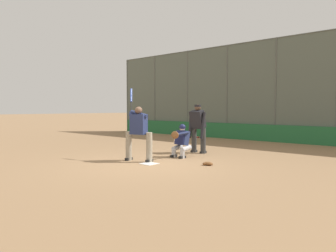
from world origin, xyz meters
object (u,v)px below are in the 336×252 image
(batter_at_plate, at_px, (139,131))
(catcher_behind_plate, at_px, (181,140))
(umpire_home, at_px, (198,127))
(fielding_glove_on_dirt, at_px, (208,164))
(spare_bat_by_padding, at_px, (197,137))

(batter_at_plate, xyz_separation_m, catcher_behind_plate, (-0.46, -1.45, -0.34))
(umpire_home, height_order, fielding_glove_on_dirt, umpire_home)
(spare_bat_by_padding, bearing_deg, batter_at_plate, 128.76)
(catcher_behind_plate, relative_size, spare_bat_by_padding, 1.33)
(umpire_home, distance_m, spare_bat_by_padding, 6.16)
(fielding_glove_on_dirt, bearing_deg, spare_bat_by_padding, -50.61)
(batter_at_plate, relative_size, spare_bat_by_padding, 2.74)
(batter_at_plate, height_order, umpire_home, batter_at_plate)
(catcher_behind_plate, relative_size, umpire_home, 0.63)
(batter_at_plate, height_order, fielding_glove_on_dirt, batter_at_plate)
(umpire_home, distance_m, fielding_glove_on_dirt, 2.70)
(spare_bat_by_padding, bearing_deg, fielding_glove_on_dirt, 143.16)
(catcher_behind_plate, xyz_separation_m, umpire_home, (0.22, -1.20, 0.38))
(batter_at_plate, distance_m, umpire_home, 2.67)
(batter_at_plate, bearing_deg, catcher_behind_plate, -122.11)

